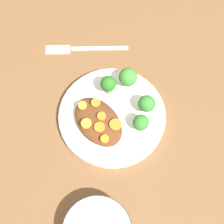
{
  "coord_description": "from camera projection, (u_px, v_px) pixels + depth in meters",
  "views": [
    {
      "loc": [
        -0.27,
        0.2,
        0.77
      ],
      "look_at": [
        0.0,
        0.0,
        0.03
      ],
      "focal_mm": 60.0,
      "sensor_mm": 36.0,
      "label": 1
    }
  ],
  "objects": [
    {
      "name": "carrot_slice_5",
      "position": [
        105.0,
        139.0,
        0.77
      ],
      "size": [
        0.02,
        0.02,
        0.0
      ],
      "primitive_type": "cylinder",
      "color": "orange",
      "rests_on": "stew_mound"
    },
    {
      "name": "ground_plane",
      "position": [
        112.0,
        118.0,
        0.84
      ],
      "size": [
        4.0,
        4.0,
        0.0
      ],
      "primitive_type": "plane",
      "color": "brown"
    },
    {
      "name": "carrot_slice_0",
      "position": [
        96.0,
        103.0,
        0.81
      ],
      "size": [
        0.02,
        0.02,
        0.01
      ],
      "primitive_type": "cylinder",
      "color": "orange",
      "rests_on": "stew_mound"
    },
    {
      "name": "stew_mound",
      "position": [
        98.0,
        121.0,
        0.8
      ],
      "size": [
        0.13,
        0.08,
        0.03
      ],
      "primitive_type": "ellipsoid",
      "color": "#5B3319",
      "rests_on": "plate"
    },
    {
      "name": "broccoli_floret_2",
      "position": [
        141.0,
        123.0,
        0.79
      ],
      "size": [
        0.03,
        0.03,
        0.05
      ],
      "color": "#759E51",
      "rests_on": "plate"
    },
    {
      "name": "broccoli_floret_3",
      "position": [
        108.0,
        84.0,
        0.82
      ],
      "size": [
        0.04,
        0.04,
        0.05
      ],
      "color": "#759E51",
      "rests_on": "plate"
    },
    {
      "name": "broccoli_floret_1",
      "position": [
        128.0,
        77.0,
        0.83
      ],
      "size": [
        0.04,
        0.04,
        0.05
      ],
      "color": "#759E51",
      "rests_on": "plate"
    },
    {
      "name": "carrot_slice_2",
      "position": [
        86.0,
        124.0,
        0.79
      ],
      "size": [
        0.02,
        0.02,
        0.01
      ],
      "primitive_type": "cylinder",
      "color": "orange",
      "rests_on": "stew_mound"
    },
    {
      "name": "carrot_slice_6",
      "position": [
        100.0,
        115.0,
        0.79
      ],
      "size": [
        0.02,
        0.02,
        0.01
      ],
      "primitive_type": "cylinder",
      "color": "orange",
      "rests_on": "stew_mound"
    },
    {
      "name": "carrot_slice_1",
      "position": [
        82.0,
        106.0,
        0.8
      ],
      "size": [
        0.02,
        0.02,
        0.01
      ],
      "primitive_type": "cylinder",
      "color": "orange",
      "rests_on": "stew_mound"
    },
    {
      "name": "carrot_slice_4",
      "position": [
        115.0,
        125.0,
        0.79
      ],
      "size": [
        0.03,
        0.03,
        0.0
      ],
      "primitive_type": "cylinder",
      "color": "orange",
      "rests_on": "stew_mound"
    },
    {
      "name": "broccoli_floret_0",
      "position": [
        147.0,
        104.0,
        0.8
      ],
      "size": [
        0.04,
        0.04,
        0.05
      ],
      "color": "#7FA85B",
      "rests_on": "plate"
    },
    {
      "name": "plate",
      "position": [
        112.0,
        116.0,
        0.83
      ],
      "size": [
        0.24,
        0.24,
        0.02
      ],
      "color": "white",
      "rests_on": "ground_plane"
    },
    {
      "name": "carrot_slice_3",
      "position": [
        100.0,
        127.0,
        0.78
      ],
      "size": [
        0.02,
        0.02,
        0.0
      ],
      "primitive_type": "cylinder",
      "color": "orange",
      "rests_on": "stew_mound"
    },
    {
      "name": "fork",
      "position": [
        79.0,
        48.0,
        0.91
      ],
      "size": [
        0.13,
        0.17,
        0.01
      ],
      "rotation": [
        0.0,
        0.0,
        7.24
      ],
      "color": "silver",
      "rests_on": "ground_plane"
    }
  ]
}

